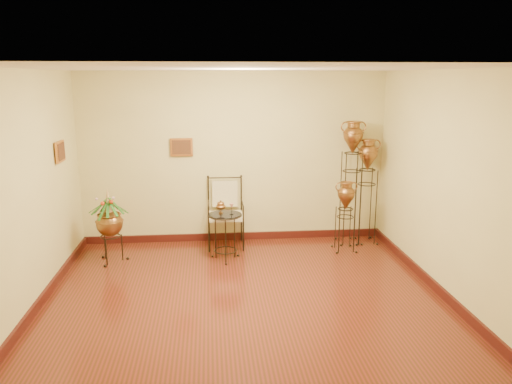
{
  "coord_description": "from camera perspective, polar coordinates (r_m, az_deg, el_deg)",
  "views": [
    {
      "loc": [
        -0.41,
        -5.62,
        2.71
      ],
      "look_at": [
        0.25,
        1.3,
        1.1
      ],
      "focal_mm": 35.0,
      "sensor_mm": 36.0,
      "label": 1
    }
  ],
  "objects": [
    {
      "name": "amphora_mid",
      "position": [
        8.38,
        12.49,
        0.16
      ],
      "size": [
        0.42,
        0.42,
        1.75
      ],
      "rotation": [
        0.0,
        0.0,
        -0.07
      ],
      "color": "black",
      "rests_on": "ground"
    },
    {
      "name": "planter_urn",
      "position": [
        7.67,
        -16.42,
        -3.12
      ],
      "size": [
        0.77,
        0.77,
        1.15
      ],
      "rotation": [
        0.0,
        0.0,
        -0.31
      ],
      "color": "black",
      "rests_on": "ground"
    },
    {
      "name": "room_shell",
      "position": [
        5.72,
        -1.33,
        3.2
      ],
      "size": [
        5.02,
        5.02,
        2.81
      ],
      "color": "beige",
      "rests_on": "ground"
    },
    {
      "name": "amphora_tall",
      "position": [
        8.27,
        10.82,
        1.19
      ],
      "size": [
        0.51,
        0.51,
        2.04
      ],
      "rotation": [
        0.0,
        0.0,
        0.35
      ],
      "color": "black",
      "rests_on": "ground"
    },
    {
      "name": "amphora_short",
      "position": [
        8.0,
        10.17,
        -2.71
      ],
      "size": [
        0.35,
        0.35,
        1.14
      ],
      "rotation": [
        0.0,
        0.0,
        -0.01
      ],
      "color": "black",
      "rests_on": "ground"
    },
    {
      "name": "armchair",
      "position": [
        8.06,
        -3.5,
        -2.44
      ],
      "size": [
        0.63,
        0.59,
        1.12
      ],
      "rotation": [
        0.0,
        0.0,
        -0.01
      ],
      "color": "black",
      "rests_on": "ground"
    },
    {
      "name": "ground",
      "position": [
        6.25,
        -1.19,
        -12.65
      ],
      "size": [
        5.0,
        5.0,
        0.0
      ],
      "primitive_type": "plane",
      "color": "maroon",
      "rests_on": "ground"
    },
    {
      "name": "side_table",
      "position": [
        7.54,
        -3.54,
        -5.03
      ],
      "size": [
        0.6,
        0.6,
        0.91
      ],
      "rotation": [
        0.0,
        0.0,
        -0.26
      ],
      "color": "black",
      "rests_on": "ground"
    }
  ]
}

